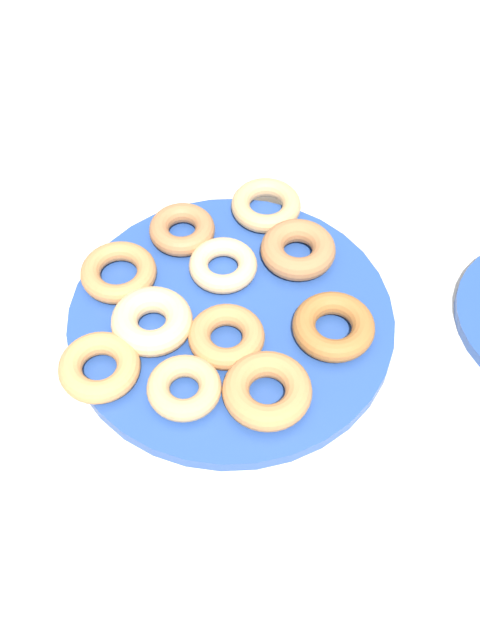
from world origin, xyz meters
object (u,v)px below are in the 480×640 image
Objects in this scene: donut_plate at (231,320)px; donut_3 at (184,388)px; donut_2 at (272,389)px; donut_4 at (182,229)px; donut_9 at (266,205)px; donut_7 at (99,367)px; donut_10 at (152,321)px; donut_8 at (226,336)px; donut_5 at (298,250)px; donut_6 at (119,272)px; donut_1 at (223,265)px; donut_0 at (334,326)px.

donut_3 reaches higher than donut_plate.
donut_4 is at bearing -85.26° from donut_2.
donut_4 is (-0.06, -0.21, -0.00)m from donut_3.
donut_2 is 0.26m from donut_9.
donut_7 is 0.97× the size of donut_10.
donut_4 is at bearing -90.45° from donut_8.
donut_6 is at bearing -10.79° from donut_5.
donut_4 is 0.90× the size of donut_6.
donut_8 is at bearing 124.33° from donut_6.
donut_7 is at bearing -35.17° from donut_3.
donut_10 reaches higher than donut_8.
donut_1 is at bearing 112.20° from donut_4.
donut_3 is at bearing 36.63° from donut_8.
donut_2 is at bearing 151.54° from donut_7.
donut_4 is 0.11m from donut_9.
donut_5 is at bearing 169.21° from donut_6.
donut_0 reaches higher than donut_8.
donut_4 is at bearing -67.80° from donut_1.
donut_1 is at bearing -152.47° from donut_10.
donut_1 is at bearing -92.53° from donut_2.
donut_5 reaches higher than donut_8.
donut_plate is 0.04m from donut_8.
donut_5 is (-0.18, -0.13, 0.00)m from donut_3.
donut_3 reaches higher than donut_6.
donut_2 is 1.12× the size of donut_8.
donut_plate is 0.13m from donut_4.
donut_6 is (0.11, -0.21, -0.00)m from donut_2.
donut_7 and donut_8 have the same top height.
donut_3 is 0.88× the size of donut_5.
donut_5 is 0.15m from donut_8.
donut_0 is 0.11m from donut_2.
donut_2 is 1.18× the size of donut_4.
donut_9 is at bearing -137.93° from donut_1.
donut_0 reaches higher than donut_9.
donut_0 is 1.05× the size of donut_7.
donut_3 is at bearing 51.42° from donut_9.
donut_0 is 1.03× the size of donut_5.
donut_3 is 0.28m from donut_9.
donut_8 is 0.93× the size of donut_10.
donut_3 is 0.22m from donut_4.
donut_1 is 1.00× the size of donut_4.
donut_plate is 0.11m from donut_2.
donut_6 is (0.20, -0.15, -0.00)m from donut_0.
donut_2 is at bearing 70.43° from donut_9.
donut_0 is 0.11m from donut_5.
donut_plate is 0.14m from donut_6.
donut_8 is (0.00, 0.17, 0.00)m from donut_4.
donut_4 is at bearing -120.68° from donut_10.
donut_0 reaches higher than donut_plate.
donut_7 reaches higher than donut_4.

